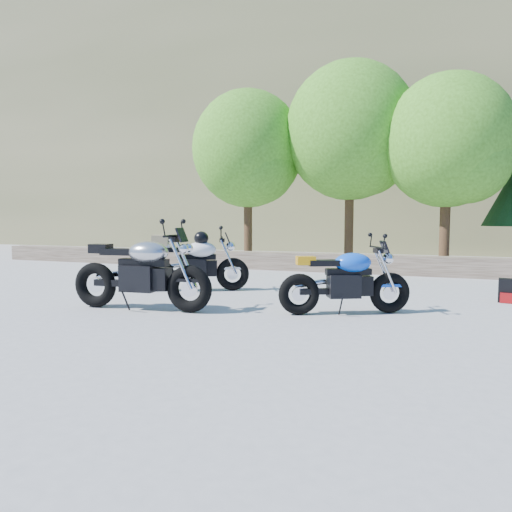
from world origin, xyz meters
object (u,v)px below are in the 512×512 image
Objects in this scene: white_bike at (195,262)px; blue_bike at (346,281)px; backpack at (508,291)px; silver_bike at (142,273)px.

white_bike is 3.46m from blue_bike.
backpack is at bearing 12.41° from blue_bike.
white_bike is 1.08× the size of blue_bike.
white_bike is 5.76m from backpack.
blue_bike is 4.57× the size of backpack.
silver_bike is at bearing 168.81° from blue_bike.
blue_bike is 3.17m from backpack.
white_bike is at bearing 89.09° from silver_bike.
blue_bike is at bearing -44.98° from white_bike.
white_bike is 4.94× the size of backpack.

